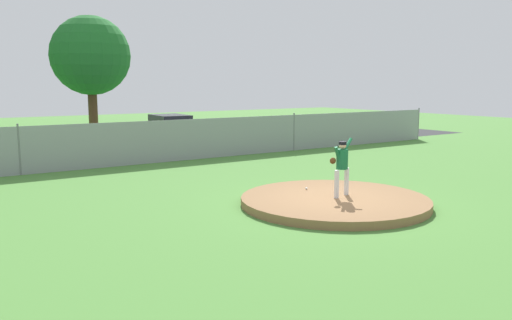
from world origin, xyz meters
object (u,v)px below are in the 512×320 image
at_px(pitcher_youth, 342,163).
at_px(baseball, 306,188).
at_px(parked_car_navy, 170,133).
at_px(traffic_cone_orange, 286,141).

height_order(pitcher_youth, baseball, pitcher_youth).
distance_m(parked_car_navy, traffic_cone_orange, 6.22).
bearing_deg(parked_car_navy, traffic_cone_orange, -23.68).
height_order(pitcher_youth, traffic_cone_orange, pitcher_youth).
bearing_deg(pitcher_youth, parked_car_navy, 84.72).
relative_size(pitcher_youth, traffic_cone_orange, 2.96).
bearing_deg(traffic_cone_orange, baseball, -124.55).
bearing_deg(parked_car_navy, pitcher_youth, -95.28).
relative_size(baseball, parked_car_navy, 0.02).
xyz_separation_m(pitcher_youth, baseball, (-0.22, 1.25, -0.91)).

